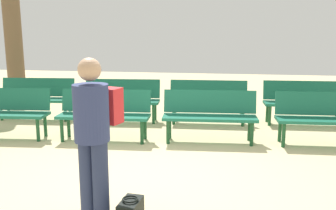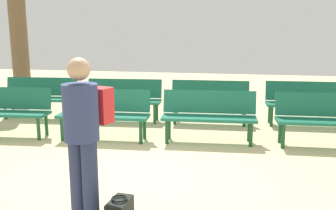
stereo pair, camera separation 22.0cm
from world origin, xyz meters
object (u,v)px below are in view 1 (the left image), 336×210
object	(u,v)px
bench_r1_c3	(304,100)
tree_0	(13,37)
bench_r0_c3	(325,115)
bench_r0_c1	(105,111)
bench_r0_c2	(210,113)
bench_r1_c0	(37,96)
visitor_with_backpack	(94,131)
bench_r1_c2	(208,99)
bench_r0_c0	(4,110)
bench_r1_c1	(122,97)

from	to	relation	value
bench_r1_c3	tree_0	world-z (taller)	tree_0
bench_r0_c3	bench_r1_c3	xyz separation A→B (m)	(-0.07, 1.41, 0.00)
bench_r0_c1	bench_r0_c3	world-z (taller)	same
bench_r0_c2	bench_r0_c3	xyz separation A→B (m)	(1.91, 0.11, 0.00)
bench_r0_c2	bench_r1_c3	distance (m)	2.39
bench_r1_c0	visitor_with_backpack	bearing A→B (deg)	-60.46
bench_r0_c1	bench_r1_c2	size ratio (longest dim) A/B	1.00
bench_r0_c1	visitor_with_backpack	xyz separation A→B (m)	(0.84, -2.77, 0.43)
bench_r1_c0	bench_r1_c3	size ratio (longest dim) A/B	1.01
bench_r0_c1	bench_r0_c0	bearing A→B (deg)	-178.74
bench_r0_c1	bench_r1_c2	bearing A→B (deg)	37.80
bench_r0_c2	bench_r1_c0	distance (m)	3.95
bench_r0_c1	visitor_with_backpack	distance (m)	2.92
bench_r1_c1	bench_r0_c3	bearing A→B (deg)	-20.70
bench_r1_c3	tree_0	bearing A→B (deg)	170.31
bench_r1_c0	visitor_with_backpack	world-z (taller)	visitor_with_backpack
bench_r0_c1	tree_0	distance (m)	4.24
bench_r0_c1	visitor_with_backpack	bearing A→B (deg)	-76.24
tree_0	visitor_with_backpack	bearing A→B (deg)	-52.86
bench_r1_c1	tree_0	xyz separation A→B (m)	(-3.08, 1.15, 1.24)
bench_r0_c3	bench_r1_c2	world-z (taller)	same
bench_r0_c2	bench_r1_c0	xyz separation A→B (m)	(-3.80, 1.10, 0.00)
bench_r0_c2	bench_r0_c3	bearing A→B (deg)	-0.71
bench_r0_c0	tree_0	distance (m)	3.24
bench_r0_c0	visitor_with_backpack	world-z (taller)	visitor_with_backpack
bench_r0_c1	bench_r1_c1	xyz separation A→B (m)	(-0.09, 1.39, 0.00)
bench_r0_c3	bench_r1_c1	size ratio (longest dim) A/B	0.99
bench_r0_c3	bench_r1_c2	size ratio (longest dim) A/B	1.00
bench_r0_c2	bench_r1_c1	distance (m)	2.26
visitor_with_backpack	tree_0	bearing A→B (deg)	-35.23
bench_r1_c1	bench_r1_c3	distance (m)	3.77
tree_0	bench_r0_c1	bearing A→B (deg)	-38.62
bench_r1_c0	bench_r1_c1	xyz separation A→B (m)	(1.88, 0.10, 0.00)
bench_r1_c3	bench_r0_c0	bearing A→B (deg)	-164.19
bench_r0_c1	bench_r0_c2	xyz separation A→B (m)	(1.82, 0.19, 0.00)
bench_r0_c1	bench_r1_c1	bearing A→B (deg)	90.44
bench_r0_c0	bench_r1_c3	world-z (taller)	same
bench_r1_c1	bench_r0_c2	bearing A→B (deg)	-36.85
bench_r0_c2	bench_r0_c3	size ratio (longest dim) A/B	1.00
tree_0	bench_r1_c3	bearing A→B (deg)	-6.89
bench_r0_c1	bench_r1_c1	size ratio (longest dim) A/B	0.99
bench_r0_c3	tree_0	distance (m)	7.37
bench_r0_c2	bench_r1_c0	size ratio (longest dim) A/B	0.99
bench_r0_c0	bench_r0_c2	xyz separation A→B (m)	(3.65, 0.33, 0.00)
bench_r0_c2	bench_r1_c2	size ratio (longest dim) A/B	1.00
bench_r1_c1	bench_r1_c2	size ratio (longest dim) A/B	1.01
tree_0	bench_r1_c2	bearing A→B (deg)	-11.86
bench_r0_c2	bench_r1_c2	xyz separation A→B (m)	(-0.09, 1.32, 0.00)
bench_r0_c0	bench_r1_c2	xyz separation A→B (m)	(3.56, 1.65, 0.00)
bench_r1_c0	bench_r1_c1	bearing A→B (deg)	-2.29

